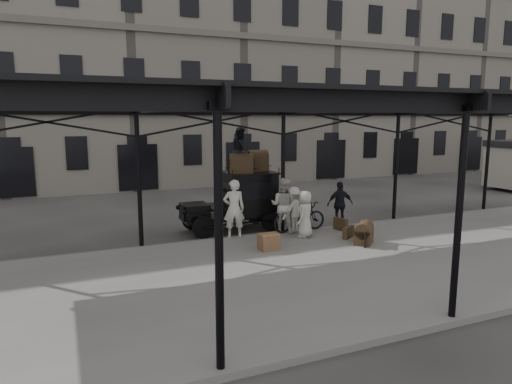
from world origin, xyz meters
The scene contains 18 objects.
ground centered at (0.00, 0.00, 0.00)m, with size 120.00×120.00×0.00m, color #383533.
platform centered at (0.00, -2.00, 0.07)m, with size 28.00×8.00×0.15m, color slate.
canopy centered at (0.00, -1.72, 4.60)m, with size 22.50×9.00×4.74m.
building_frontage centered at (0.00, 18.00, 7.00)m, with size 64.00×8.00×14.00m, color slate.
taxi centered at (-1.10, 3.29, 1.20)m, with size 3.65×1.55×2.18m.
porter_left centered at (-1.93, 1.80, 1.15)m, with size 0.73×0.48×1.99m, color silver.
porter_midleft centered at (-0.07, 1.80, 1.12)m, with size 0.95×0.74×1.95m, color beige.
porter_centre centered at (0.33, 0.93, 0.94)m, with size 0.78×0.50×1.59m, color beige.
porter_official centered at (2.29, 1.80, 0.99)m, with size 0.99×0.41×1.69m, color black.
porter_right centered at (0.27, 1.69, 0.96)m, with size 1.05×0.60×1.62m, color beige.
bicycle centered at (0.53, 1.72, 0.69)m, with size 0.71×2.05×1.08m, color black.
porter_roof centered at (-1.13, 3.20, 3.01)m, with size 0.80×0.63×1.66m, color black.
steamer_trunk_roof_near centered at (-1.18, 3.05, 2.48)m, with size 0.83×0.50×0.61m, color #43331F, non-canonical shape.
steamer_trunk_roof_far centered at (-0.43, 3.50, 2.51)m, with size 0.91×0.55×0.66m, color #43331F, non-canonical shape.
steamer_trunk_platform centered at (1.67, -0.56, 0.45)m, with size 0.82×0.50×0.60m, color #43331F, non-canonical shape.
wicker_hamper centered at (-1.45, 0.01, 0.40)m, with size 0.60×0.45×0.50m, color #916742.
suitcase_upright centered at (1.96, 1.22, 0.38)m, with size 0.15×0.60×0.45m, color #43331F.
suitcase_flat centered at (1.60, 0.21, 0.35)m, with size 0.60×0.15×0.40m, color #43331F.
Camera 1 is at (-7.17, -12.34, 4.17)m, focal length 32.00 mm.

